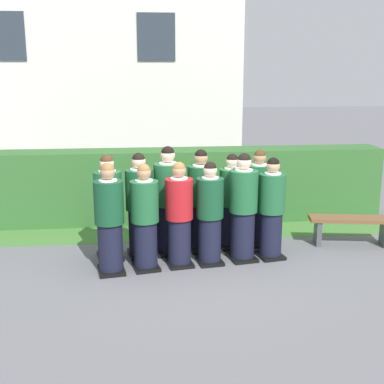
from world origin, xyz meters
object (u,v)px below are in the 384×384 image
student_front_row_4 (243,210)px  student_rear_row_3 (201,203)px  student_rear_row_0 (109,210)px  wooden_bench (352,225)px  student_front_row_1 (145,220)px  student_rear_row_5 (258,200)px  student_front_row_3 (210,216)px  student_rear_row_1 (140,208)px  student_rear_row_4 (232,204)px  student_front_row_5 (271,211)px  student_front_row_0 (110,221)px  student_in_red_blazer (179,217)px  student_rear_row_2 (168,203)px

student_front_row_4 → student_rear_row_3: (-0.59, 0.48, -0.01)m
student_rear_row_0 → wooden_bench: size_ratio=1.14×
student_front_row_1 → student_rear_row_5: student_rear_row_5 is taller
student_front_row_1 → student_rear_row_5: bearing=24.9°
student_front_row_3 → student_rear_row_1: bearing=158.4°
student_front_row_3 → student_rear_row_4: bearing=55.4°
wooden_bench → student_front_row_5: bearing=-164.6°
student_rear_row_1 → student_front_row_0: bearing=-124.0°
student_front_row_5 → wooden_bench: size_ratio=1.10×
student_front_row_1 → student_front_row_4: bearing=8.7°
student_front_row_0 → student_rear_row_1: student_rear_row_1 is taller
student_rear_row_3 → student_rear_row_4: size_ratio=1.06×
student_front_row_5 → student_rear_row_1: (-2.02, 0.27, 0.03)m
student_front_row_0 → student_front_row_5: student_front_row_0 is taller
student_front_row_1 → student_rear_row_3: student_rear_row_3 is taller
student_front_row_0 → student_rear_row_1: bearing=56.0°
student_rear_row_4 → student_front_row_4: bearing=-81.7°
student_in_red_blazer → student_front_row_5: student_front_row_5 is taller
student_front_row_1 → student_front_row_4: size_ratio=0.95×
student_in_red_blazer → student_rear_row_1: (-0.58, 0.45, 0.03)m
student_rear_row_5 → wooden_bench: bearing=-6.9°
student_front_row_0 → student_in_red_blazer: size_ratio=1.02×
student_front_row_0 → student_rear_row_5: 2.58m
student_in_red_blazer → student_front_row_4: student_front_row_4 is taller
student_front_row_4 → student_rear_row_0: size_ratio=1.02×
student_rear_row_0 → student_rear_row_3: bearing=9.0°
student_rear_row_2 → wooden_bench: student_rear_row_2 is taller
student_front_row_1 → student_rear_row_1: student_rear_row_1 is taller
student_rear_row_1 → student_rear_row_3: student_rear_row_3 is taller
student_front_row_4 → student_rear_row_5: (0.39, 0.64, -0.03)m
student_rear_row_5 → student_rear_row_4: bearing=-168.2°
student_in_red_blazer → student_rear_row_4: (0.91, 0.68, -0.00)m
student_rear_row_1 → student_in_red_blazer: bearing=-38.0°
student_front_row_3 → student_front_row_5: size_ratio=0.99×
student_front_row_4 → student_rear_row_1: size_ratio=1.01×
student_front_row_3 → student_rear_row_5: bearing=39.1°
student_front_row_5 → wooden_bench: 1.60m
student_rear_row_2 → student_rear_row_4: 1.05m
student_rear_row_1 → student_rear_row_2: size_ratio=0.95×
student_front_row_3 → wooden_bench: bearing=12.7°
student_front_row_4 → student_front_row_3: bearing=-169.5°
student_front_row_1 → wooden_bench: (3.44, 0.69, -0.40)m
student_rear_row_4 → wooden_bench: size_ratio=1.09×
student_front_row_1 → student_rear_row_4: (1.42, 0.78, -0.00)m
student_rear_row_0 → student_front_row_3: bearing=-13.0°
student_front_row_0 → student_front_row_4: 2.03m
student_front_row_5 → student_rear_row_4: student_front_row_5 is taller
student_front_row_5 → student_rear_row_3: 1.14m
student_front_row_3 → student_front_row_5: bearing=8.3°
student_rear_row_4 → wooden_bench: 2.06m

